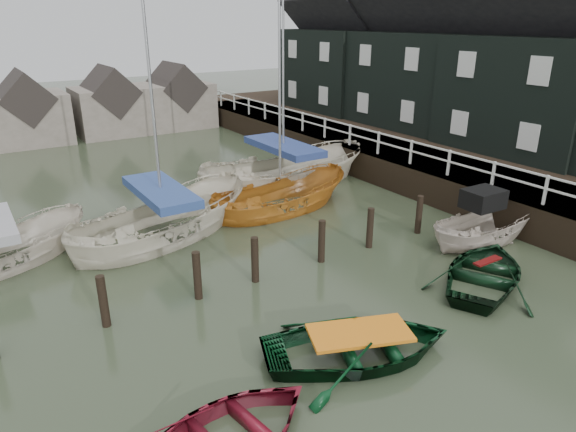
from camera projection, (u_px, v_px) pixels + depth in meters
ground at (352, 315)px, 13.36m from camera, size 120.00×120.00×0.00m
pier at (372, 157)px, 25.72m from camera, size 3.04×32.00×2.70m
land_strip at (445, 156)px, 28.78m from camera, size 14.00×38.00×1.50m
quay_houses at (479, 51)px, 25.67m from camera, size 6.52×28.14×10.01m
mooring_pilings at (258, 265)px, 14.96m from camera, size 13.72×0.22×1.80m
far_sheds at (108, 106)px, 33.45m from camera, size 14.00×4.08×4.39m
rowboat_green at (358, 357)px, 11.72m from camera, size 5.21×4.50×0.91m
rowboat_dkgreen at (484, 282)px, 15.07m from camera, size 5.13×4.59×0.87m
motorboat at (482, 239)px, 17.73m from camera, size 4.62×1.88×2.72m
sailboat_a at (1, 264)px, 16.02m from camera, size 6.28×4.04×11.62m
sailboat_b at (165, 235)px, 18.16m from camera, size 7.81×4.79×11.18m
sailboat_c at (280, 209)px, 20.76m from camera, size 6.59×2.90×10.55m
sailboat_d at (284, 184)px, 23.63m from camera, size 8.40×3.94×12.34m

